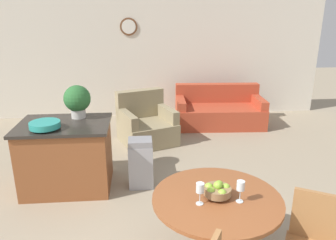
# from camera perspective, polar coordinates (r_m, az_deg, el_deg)

# --- Properties ---
(wall_back) EXTENTS (8.00, 0.09, 2.70)m
(wall_back) POSITION_cam_1_polar(r_m,az_deg,el_deg) (7.47, -3.86, 10.94)
(wall_back) COLOR silver
(wall_back) RESTS_ON ground_plane
(dining_table) EXTENTS (1.15, 1.15, 0.76)m
(dining_table) POSITION_cam_1_polar(r_m,az_deg,el_deg) (3.09, 8.40, -15.85)
(dining_table) COLOR brown
(dining_table) RESTS_ON ground_plane
(fruit_bowl) EXTENTS (0.24, 0.24, 0.15)m
(fruit_bowl) POSITION_cam_1_polar(r_m,az_deg,el_deg) (2.96, 8.60, -11.96)
(fruit_bowl) COLOR olive
(fruit_bowl) RESTS_ON dining_table
(wine_glass_left) EXTENTS (0.07, 0.07, 0.20)m
(wine_glass_left) POSITION_cam_1_polar(r_m,az_deg,el_deg) (2.81, 5.61, -11.83)
(wine_glass_left) COLOR silver
(wine_glass_left) RESTS_ON dining_table
(wine_glass_right) EXTENTS (0.07, 0.07, 0.20)m
(wine_glass_right) POSITION_cam_1_polar(r_m,az_deg,el_deg) (2.89, 12.54, -11.26)
(wine_glass_right) COLOR silver
(wine_glass_right) RESTS_ON dining_table
(kitchen_island) EXTENTS (1.19, 0.87, 0.93)m
(kitchen_island) POSITION_cam_1_polar(r_m,az_deg,el_deg) (4.64, -17.19, -5.94)
(kitchen_island) COLOR brown
(kitchen_island) RESTS_ON ground_plane
(teal_bowl) EXTENTS (0.37, 0.37, 0.10)m
(teal_bowl) POSITION_cam_1_polar(r_m,az_deg,el_deg) (4.31, -20.65, -0.80)
(teal_bowl) COLOR teal
(teal_bowl) RESTS_ON kitchen_island
(potted_plant) EXTENTS (0.36, 0.36, 0.45)m
(potted_plant) POSITION_cam_1_polar(r_m,az_deg,el_deg) (4.60, -15.52, 3.40)
(potted_plant) COLOR beige
(potted_plant) RESTS_ON kitchen_island
(trash_bin) EXTENTS (0.33, 0.27, 0.69)m
(trash_bin) POSITION_cam_1_polar(r_m,az_deg,el_deg) (4.53, -4.78, -7.49)
(trash_bin) COLOR #9E9EA3
(trash_bin) RESTS_ON ground_plane
(couch) EXTENTS (1.85, 1.04, 0.82)m
(couch) POSITION_cam_1_polar(r_m,az_deg,el_deg) (7.07, 8.84, 1.47)
(couch) COLOR #B24228
(couch) RESTS_ON ground_plane
(armchair) EXTENTS (1.17, 1.17, 0.92)m
(armchair) POSITION_cam_1_polar(r_m,az_deg,el_deg) (6.07, -3.83, -0.97)
(armchair) COLOR #998966
(armchair) RESTS_ON ground_plane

